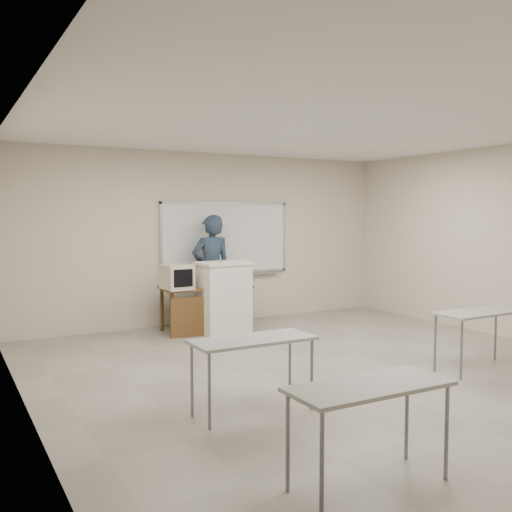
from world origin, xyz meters
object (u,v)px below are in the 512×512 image
keyboard (235,261)px  podium (223,297)px  laptop (231,282)px  crt_monitor (177,277)px  presenter (211,270)px  whiteboard (226,239)px  mouse (216,284)px  instructor_desk (208,299)px

keyboard → podium: bearing=149.1°
podium → laptop: bearing=28.1°
crt_monitor → presenter: presenter is taller
laptop → presenter: presenter is taller
whiteboard → podium: bearing=-118.6°
whiteboard → laptop: (-0.30, -0.79, -0.67)m
crt_monitor → mouse: bearing=8.4°
instructor_desk → crt_monitor: crt_monitor is taller
podium → presenter: bearing=78.8°
keyboard → crt_monitor: bearing=172.7°
laptop → whiteboard: bearing=68.9°
crt_monitor → laptop: 0.96m
crt_monitor → keyboard: (0.90, -0.24, 0.23)m
podium → presenter: 0.75m
instructor_desk → presenter: presenter is taller
whiteboard → podium: (-0.50, -0.92, -0.90)m
instructor_desk → presenter: size_ratio=0.75×
podium → presenter: presenter is taller
crt_monitor → laptop: bearing=-4.3°
mouse → keyboard: keyboard is taller
podium → mouse: size_ratio=10.70×
whiteboard → mouse: bearing=-127.8°
podium → mouse: bearing=82.4°
whiteboard → instructor_desk: 1.41m
podium → laptop: (0.20, 0.12, 0.23)m
crt_monitor → keyboard: 0.96m
mouse → presenter: size_ratio=0.06×
crt_monitor → mouse: crt_monitor is taller
whiteboard → instructor_desk: bearing=-131.9°
crt_monitor → mouse: 0.81m
podium → mouse: podium is taller
whiteboard → instructor_desk: (-0.70, -0.78, -0.94)m
podium → presenter: size_ratio=0.60×
instructor_desk → keyboard: (0.35, -0.26, 0.63)m
laptop → crt_monitor: bearing=179.7°
instructor_desk → keyboard: keyboard is taller
crt_monitor → keyboard: keyboard is taller
whiteboard → presenter: size_ratio=1.29×
whiteboard → laptop: whiteboard is taller
instructor_desk → keyboard: bearing=-31.3°
laptop → presenter: size_ratio=0.18×
laptop → mouse: bearing=135.7°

